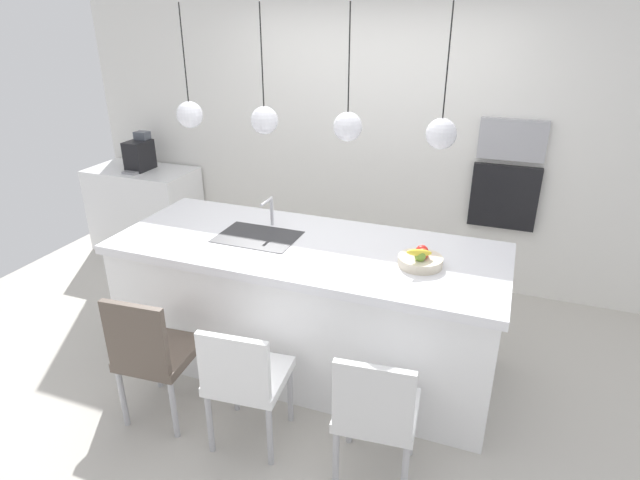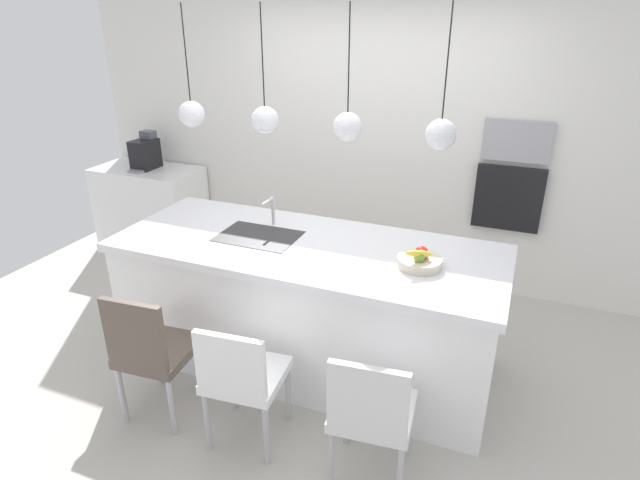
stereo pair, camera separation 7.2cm
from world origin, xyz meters
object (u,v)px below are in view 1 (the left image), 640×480
Objects in this scene: chair_middle at (245,377)px; chair_far at (376,410)px; chair_near at (153,351)px; fruit_bowl at (420,259)px; coffee_machine at (139,154)px; oven at (504,197)px; microwave at (513,140)px.

chair_middle is 0.98× the size of chair_far.
chair_near is at bearing -179.20° from chair_middle.
fruit_bowl is at bearing 46.36° from chair_middle.
chair_near is at bearing -179.70° from chair_far.
coffee_machine is 0.45× the size of chair_middle.
chair_middle is at bearing 0.80° from chair_near.
fruit_bowl is 0.33× the size of chair_middle.
oven is (3.59, 0.30, -0.12)m from coffee_machine.
chair_far is (1.40, 0.01, -0.02)m from chair_near.
microwave reaches higher than oven.
oven is at bearing 0.00° from microwave.
fruit_bowl is 1.74m from microwave.
coffee_machine is 0.42× the size of chair_near.
oven is 2.55m from chair_far.
fruit_bowl is at bearing -22.74° from coffee_machine.
oven is at bearing 4.73° from coffee_machine.
microwave is at bearing 4.73° from coffee_machine.
chair_near is (1.74, -2.18, -0.54)m from coffee_machine.
microwave reaches higher than chair_far.
fruit_bowl is 0.73× the size of coffee_machine.
chair_near is at bearing -51.47° from coffee_machine.
chair_far is (0.77, -0.00, 0.00)m from chair_middle.
microwave is 2.92m from chair_middle.
microwave is 3.23m from chair_near.
oven reaches higher than fruit_bowl.
microwave is 0.63× the size of chair_far.
chair_near is at bearing -126.76° from oven.
coffee_machine is 2.84m from chair_near.
fruit_bowl is 3.44m from coffee_machine.
coffee_machine is at bearing 145.24° from chair_far.
microwave is 0.96× the size of oven.
microwave is at bearing 75.47° from fruit_bowl.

